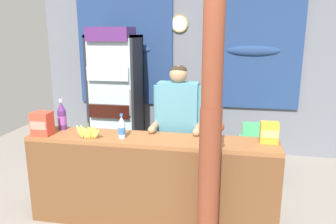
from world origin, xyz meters
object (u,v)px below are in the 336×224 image
Objects in this scene: banana_bunch at (88,133)px; timber_post at (211,115)px; stall_counter at (149,177)px; soda_bottle_grape_soda at (62,117)px; drink_fridge at (115,88)px; soda_bottle_water at (122,128)px; shopkeeper at (178,120)px; snack_box_crackers at (42,124)px; bottle_shelf_rack at (177,117)px; snack_box_choco_powder at (269,133)px; plastic_lawn_chair at (257,147)px.

timber_post is at bearing -10.20° from banana_bunch.
stall_counter is 7.49× the size of soda_bottle_grape_soda.
soda_bottle_water is (0.70, -1.80, -0.07)m from drink_fridge.
stall_counter is at bearing -112.48° from shopkeeper.
drink_fridge is 1.94m from soda_bottle_water.
drink_fridge is 8.18× the size of soda_bottle_water.
soda_bottle_grape_soda is at bearing 166.60° from soda_bottle_water.
soda_bottle_grape_soda reaches higher than snack_box_crackers.
stall_counter is at bearing -88.33° from bottle_shelf_rack.
soda_bottle_grape_soda is at bearing -116.11° from bottle_shelf_rack.
bottle_shelf_rack is (-0.67, 2.39, -0.67)m from timber_post.
timber_post reaches higher than soda_bottle_water.
banana_bunch is (0.40, -0.24, -0.08)m from soda_bottle_grape_soda.
snack_box_choco_powder is (1.20, -1.99, 0.42)m from bottle_shelf_rack.
soda_bottle_grape_soda is at bearing 148.93° from banana_bunch.
soda_bottle_water is at bearing -138.79° from plastic_lawn_chair.
timber_post is at bearing -7.81° from snack_box_crackers.
snack_box_choco_powder is (1.42, 0.12, -0.00)m from soda_bottle_water.
plastic_lawn_chair is (1.20, -0.86, -0.12)m from bottle_shelf_rack.
snack_box_choco_powder is at bearing 37.17° from timber_post.
shopkeeper is at bearing 159.03° from snack_box_choco_powder.
shopkeeper is 4.82× the size of soda_bottle_grape_soda.
drink_fridge is at bearing 86.10° from snack_box_crackers.
stall_counter is at bearing -7.36° from soda_bottle_water.
shopkeeper reaches higher than stall_counter.
drink_fridge is at bearing 127.29° from timber_post.
shopkeeper reaches higher than bottle_shelf_rack.
timber_post is 13.05× the size of snack_box_choco_powder.
bottle_shelf_rack reaches higher than plastic_lawn_chair.
snack_box_crackers is (-0.83, -0.05, 0.01)m from soda_bottle_water.
soda_bottle_grape_soda is (-0.95, -1.93, 0.46)m from bottle_shelf_rack.
soda_bottle_water reaches higher than plastic_lawn_chair.
timber_post is 1.81m from plastic_lawn_chair.
timber_post reaches higher than bottle_shelf_rack.
plastic_lawn_chair is 0.53× the size of shopkeeper.
soda_bottle_water is 0.83m from snack_box_crackers.
stall_counter is 1.15m from soda_bottle_grape_soda.
snack_box_crackers is at bearing -113.70° from soda_bottle_grape_soda.
soda_bottle_water is (-0.28, 0.04, 0.48)m from stall_counter.
timber_post is at bearing -22.40° from stall_counter.
shopkeeper is 6.75× the size of snack_box_crackers.
stall_counter is 10.09× the size of soda_bottle_water.
shopkeeper reaches higher than plastic_lawn_chair.
soda_bottle_grape_soda is (-0.03, -1.63, -0.04)m from drink_fridge.
timber_post reaches higher than shopkeeper.
banana_bunch is at bearing -174.02° from snack_box_choco_powder.
stall_counter is 2.14m from bottle_shelf_rack.
timber_post is at bearing -17.91° from soda_bottle_water.
plastic_lawn_chair is at bearing -14.72° from drink_fridge.
timber_post is at bearing -15.90° from soda_bottle_grape_soda.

